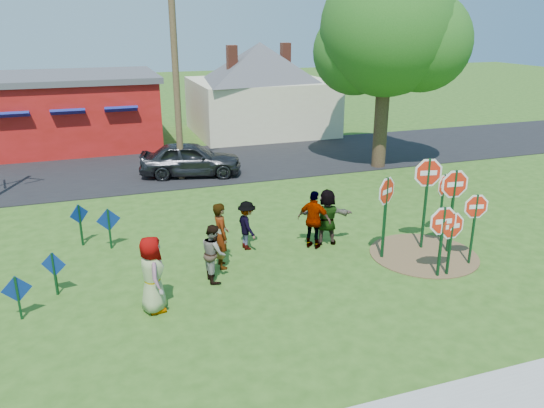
{
  "coord_description": "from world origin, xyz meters",
  "views": [
    {
      "loc": [
        -4.55,
        -13.22,
        6.7
      ],
      "look_at": [
        0.34,
        0.9,
        1.47
      ],
      "focal_mm": 35.0,
      "sensor_mm": 36.0,
      "label": 1
    }
  ],
  "objects": [
    {
      "name": "road",
      "position": [
        0.0,
        11.5,
        0.02
      ],
      "size": [
        120.0,
        7.5,
        0.04
      ],
      "primitive_type": "cube",
      "color": "black",
      "rests_on": "ground"
    },
    {
      "name": "leafy_tree",
      "position": [
        8.44,
        8.31,
        5.98
      ],
      "size": [
        6.53,
        5.96,
        9.29
      ],
      "color": "#382819",
      "rests_on": "ground"
    },
    {
      "name": "suv",
      "position": [
        -0.48,
        9.66,
        0.8
      ],
      "size": [
        4.74,
        2.77,
        1.52
      ],
      "primitive_type": "imported",
      "rotation": [
        0.0,
        0.0,
        1.34
      ],
      "color": "#333238",
      "rests_on": "road"
    },
    {
      "name": "blue_diamond_b",
      "position": [
        -5.81,
        0.01,
        0.72
      ],
      "size": [
        0.6,
        0.29,
        1.18
      ],
      "rotation": [
        0.0,
        0.0,
        -0.43
      ],
      "color": "#113E1F",
      "rests_on": "ground"
    },
    {
      "name": "blue_diamond_d",
      "position": [
        -5.17,
        3.12,
        0.84
      ],
      "size": [
        0.55,
        0.36,
        1.36
      ],
      "rotation": [
        0.0,
        0.0,
        0.57
      ],
      "color": "#113E1F",
      "rests_on": "ground"
    },
    {
      "name": "cream_house",
      "position": [
        5.5,
        18.0,
        2.92
      ],
      "size": [
        9.4,
        9.4,
        6.5
      ],
      "color": "beige",
      "rests_on": "ground"
    },
    {
      "name": "stop_sign_d",
      "position": [
        5.84,
        0.14,
        1.57
      ],
      "size": [
        0.87,
        0.45,
        2.21
      ],
      "rotation": [
        0.0,
        0.0,
        0.46
      ],
      "color": "#113E1F",
      "rests_on": "ground"
    },
    {
      "name": "stop_sign_g",
      "position": [
        3.21,
        -0.77,
        1.83
      ],
      "size": [
        0.97,
        0.54,
        2.63
      ],
      "rotation": [
        0.0,
        0.0,
        0.5
      ],
      "color": "#113E1F",
      "rests_on": "ground"
    },
    {
      "name": "blue_diamond_a",
      "position": [
        -6.57,
        -0.97,
        0.68
      ],
      "size": [
        0.67,
        0.11,
        1.13
      ],
      "rotation": [
        0.0,
        0.0,
        0.14
      ],
      "color": "#113E1F",
      "rests_on": "ground"
    },
    {
      "name": "stop_sign_e",
      "position": [
        4.34,
        -2.33,
        1.32
      ],
      "size": [
        1.01,
        0.07,
        1.96
      ],
      "rotation": [
        0.0,
        0.0,
        0.03
      ],
      "color": "#113E1F",
      "rests_on": "ground"
    },
    {
      "name": "ground",
      "position": [
        0.0,
        0.0,
        0.0
      ],
      "size": [
        120.0,
        120.0,
        0.0
      ],
      "primitive_type": "plane",
      "color": "#2C5217",
      "rests_on": "ground"
    },
    {
      "name": "stop_sign_f",
      "position": [
        5.37,
        -1.96,
        1.6
      ],
      "size": [
        0.94,
        0.2,
        2.24
      ],
      "rotation": [
        0.0,
        0.0,
        -0.2
      ],
      "color": "#113E1F",
      "rests_on": "ground"
    },
    {
      "name": "stop_sign_b",
      "position": [
        4.71,
        -0.54,
        2.17
      ],
      "size": [
        1.15,
        0.25,
        3.0
      ],
      "rotation": [
        0.0,
        0.0,
        -0.2
      ],
      "color": "#113E1F",
      "rests_on": "ground"
    },
    {
      "name": "blue_diamond_c",
      "position": [
        -4.34,
        2.58,
        0.8
      ],
      "size": [
        0.72,
        0.13,
        1.3
      ],
      "rotation": [
        0.0,
        0.0,
        0.15
      ],
      "color": "#113E1F",
      "rests_on": "ground"
    },
    {
      "name": "person_a",
      "position": [
        -3.54,
        -1.59,
        0.96
      ],
      "size": [
        0.68,
        0.98,
        1.92
      ],
      "primitive_type": "imported",
      "rotation": [
        0.0,
        0.0,
        1.65
      ],
      "color": "#434484",
      "rests_on": "ground"
    },
    {
      "name": "dirt_patch",
      "position": [
        4.5,
        -1.0,
        0.01
      ],
      "size": [
        3.2,
        3.2,
        0.03
      ],
      "primitive_type": "cylinder",
      "color": "brown",
      "rests_on": "ground"
    },
    {
      "name": "person_f",
      "position": [
        2.09,
        0.75,
        0.89
      ],
      "size": [
        1.74,
        0.94,
        1.79
      ],
      "primitive_type": "imported",
      "rotation": [
        0.0,
        0.0,
        2.88
      ],
      "color": "#205135",
      "rests_on": "ground"
    },
    {
      "name": "red_building",
      "position": [
        -5.5,
        17.99,
        1.97
      ],
      "size": [
        9.4,
        7.69,
        3.9
      ],
      "color": "maroon",
      "rests_on": "ground"
    },
    {
      "name": "person_b",
      "position": [
        -1.41,
        0.22,
        0.96
      ],
      "size": [
        0.46,
        0.7,
        1.92
      ],
      "primitive_type": "imported",
      "rotation": [
        0.0,
        0.0,
        1.57
      ],
      "color": "#256563",
      "rests_on": "ground"
    },
    {
      "name": "person_d",
      "position": [
        -0.37,
        1.19,
        0.76
      ],
      "size": [
        0.66,
        1.04,
        1.53
      ],
      "primitive_type": "imported",
      "rotation": [
        0.0,
        0.0,
        1.67
      ],
      "color": "#2E2E32",
      "rests_on": "ground"
    },
    {
      "name": "utility_pole",
      "position": [
        -0.97,
        9.32,
        4.72
      ],
      "size": [
        2.15,
        0.69,
        8.97
      ],
      "rotation": [
        0.0,
        0.0,
        0.26
      ],
      "color": "#4C3823",
      "rests_on": "ground"
    },
    {
      "name": "stop_sign_c",
      "position": [
        5.29,
        -1.05,
        1.9
      ],
      "size": [
        1.14,
        0.16,
        2.74
      ],
      "rotation": [
        0.0,
        0.0,
        -0.12
      ],
      "color": "#113E1F",
      "rests_on": "ground"
    },
    {
      "name": "person_c",
      "position": [
        -1.8,
        -0.49,
        0.79
      ],
      "size": [
        0.63,
        0.79,
        1.59
      ],
      "primitive_type": "imported",
      "rotation": [
        0.0,
        0.0,
        1.61
      ],
      "color": "brown",
      "rests_on": "ground"
    },
    {
      "name": "person_e",
      "position": [
        1.59,
        0.59,
        0.92
      ],
      "size": [
        1.08,
        1.07,
        1.83
      ],
      "primitive_type": "imported",
      "rotation": [
        0.0,
        0.0,
        2.36
      ],
      "color": "#482D58",
      "rests_on": "ground"
    },
    {
      "name": "stop_sign_a",
      "position": [
        4.04,
        -2.33,
        1.47
      ],
      "size": [
        1.08,
        0.12,
        2.17
      ],
      "rotation": [
        0.0,
        0.0,
        -0.09
      ],
      "color": "#113E1F",
      "rests_on": "ground"
    }
  ]
}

